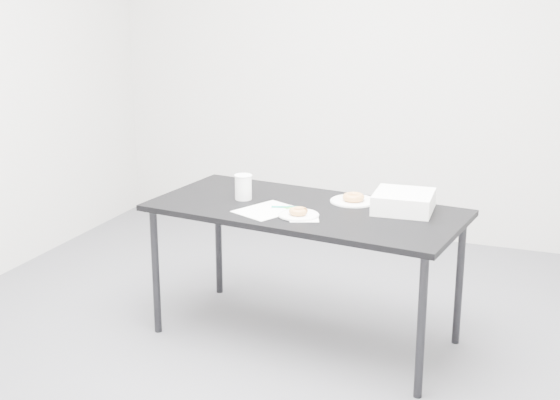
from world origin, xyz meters
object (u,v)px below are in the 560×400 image
(bakery_box, at_px, (404,202))
(coffee_cup, at_px, (243,187))
(plate_near, at_px, (298,215))
(donut_near, at_px, (299,211))
(pen, at_px, (285,207))
(table, at_px, (306,218))
(plate_far, at_px, (353,201))
(donut_far, at_px, (353,197))
(scorecard, at_px, (267,210))

(bakery_box, bearing_deg, coffee_cup, -177.25)
(plate_near, height_order, donut_near, donut_near)
(plate_near, distance_m, donut_near, 0.02)
(donut_near, xyz_separation_m, bakery_box, (0.47, 0.27, 0.02))
(pen, height_order, bakery_box, bakery_box)
(table, relative_size, plate_near, 8.19)
(plate_far, bearing_deg, bakery_box, -13.68)
(donut_far, bearing_deg, bakery_box, -13.68)
(pen, bearing_deg, bakery_box, -1.18)
(scorecard, relative_size, coffee_cup, 2.22)
(plate_near, distance_m, coffee_cup, 0.42)
(plate_far, xyz_separation_m, coffee_cup, (-0.56, -0.16, 0.06))
(table, xyz_separation_m, donut_far, (0.20, 0.19, 0.08))
(donut_far, height_order, bakery_box, bakery_box)
(table, xyz_separation_m, bakery_box, (0.48, 0.12, 0.10))
(donut_near, distance_m, donut_far, 0.39)
(donut_far, bearing_deg, scorecard, -139.42)
(donut_far, bearing_deg, donut_near, -118.35)
(plate_near, bearing_deg, bakery_box, 30.46)
(table, relative_size, scorecard, 5.61)
(scorecard, xyz_separation_m, pen, (0.07, 0.07, 0.01))
(donut_near, xyz_separation_m, coffee_cup, (-0.38, 0.18, 0.04))
(donut_near, bearing_deg, scorecard, 170.35)
(pen, height_order, plate_far, pen)
(table, distance_m, scorecard, 0.21)
(coffee_cup, xyz_separation_m, bakery_box, (0.84, 0.09, -0.02))
(donut_near, distance_m, coffee_cup, 0.42)
(donut_far, bearing_deg, plate_near, -118.35)
(table, relative_size, donut_far, 14.55)
(table, bearing_deg, donut_far, 50.76)
(plate_near, xyz_separation_m, bakery_box, (0.47, 0.27, 0.04))
(coffee_cup, bearing_deg, table, -4.77)
(table, bearing_deg, pen, -145.97)
(pen, distance_m, donut_far, 0.38)
(coffee_cup, bearing_deg, scorecard, -37.44)
(scorecard, bearing_deg, table, 61.52)
(donut_far, distance_m, bakery_box, 0.29)
(donut_far, xyz_separation_m, bakery_box, (0.28, -0.07, 0.02))
(plate_near, bearing_deg, donut_far, 61.65)
(pen, distance_m, donut_near, 0.15)
(plate_near, xyz_separation_m, coffee_cup, (-0.38, 0.18, 0.06))
(table, height_order, coffee_cup, coffee_cup)
(plate_far, bearing_deg, pen, -140.88)
(table, height_order, plate_near, plate_near)
(scorecard, height_order, pen, pen)
(donut_far, xyz_separation_m, coffee_cup, (-0.56, -0.16, 0.04))
(donut_near, height_order, bakery_box, bakery_box)
(scorecard, distance_m, donut_near, 0.18)
(plate_far, bearing_deg, scorecard, -139.42)
(table, bearing_deg, donut_near, -77.47)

